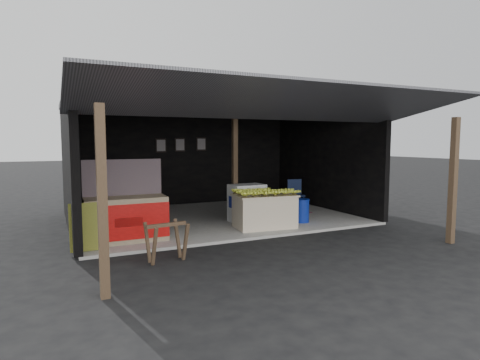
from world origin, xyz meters
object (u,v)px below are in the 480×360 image
water_barrel (301,211)px  plastic_chair (295,192)px  white_crate (247,203)px  banana_table (264,211)px  neighbor_stall (126,217)px  sawhorse (166,238)px

water_barrel → plastic_chair: 1.80m
white_crate → plastic_chair: (2.03, 0.94, 0.06)m
banana_table → neighbor_stall: neighbor_stall is taller
white_crate → neighbor_stall: neighbor_stall is taller
sawhorse → water_barrel: sawhorse is taller
banana_table → plastic_chair: 2.62m
neighbor_stall → sawhorse: bearing=-74.8°
neighbor_stall → water_barrel: size_ratio=2.98×
white_crate → sawhorse: size_ratio=1.32×
banana_table → plastic_chair: plastic_chair is taller
neighbor_stall → water_barrel: bearing=1.7°
sawhorse → water_barrel: bearing=15.9°
neighbor_stall → water_barrel: neighbor_stall is taller
sawhorse → water_barrel: (3.81, 1.62, -0.09)m
white_crate → neighbor_stall: bearing=-169.3°
banana_table → sawhorse: 3.06m
banana_table → sawhorse: bearing=-145.0°
neighbor_stall → plastic_chair: neighbor_stall is taller
banana_table → white_crate: bearing=100.7°
banana_table → white_crate: white_crate is taller
water_barrel → plastic_chair: plastic_chair is taller
white_crate → water_barrel: size_ratio=1.71×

